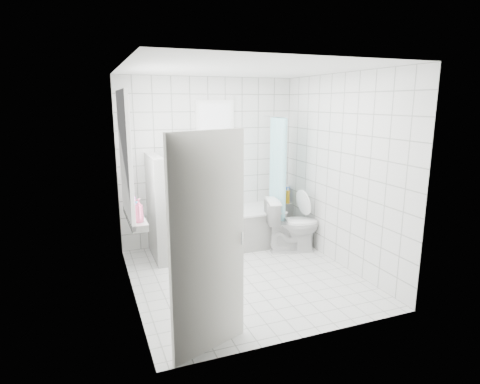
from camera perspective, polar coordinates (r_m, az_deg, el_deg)
name	(u,v)px	position (r m, az deg, el deg)	size (l,w,h in m)	color
ground	(244,276)	(5.34, 0.62, -11.91)	(3.00, 3.00, 0.00)	white
ceiling	(245,69)	(4.87, 0.70, 17.12)	(3.00, 3.00, 0.00)	white
wall_back	(209,162)	(6.34, -4.43, 4.28)	(2.80, 0.02, 2.60)	white
wall_front	(307,208)	(3.63, 9.56, -2.21)	(2.80, 0.02, 2.60)	white
wall_left	(128,187)	(4.62, -15.68, 0.68)	(0.02, 3.00, 2.60)	white
wall_right	(340,172)	(5.61, 14.05, 2.84)	(0.02, 3.00, 2.60)	white
window_left	(127,157)	(4.87, -15.73, 4.86)	(0.01, 0.90, 1.40)	white
window_back	(215,120)	(6.27, -3.52, 10.16)	(0.50, 0.01, 0.50)	white
window_sill	(135,217)	(5.02, -14.71, -3.50)	(0.18, 1.02, 0.08)	white
door	(208,246)	(3.52, -4.51, -7.65)	(0.04, 0.80, 2.00)	silver
bathtub	(222,230)	(6.25, -2.61, -5.35)	(1.87, 0.77, 0.58)	white
partition_wall	(156,208)	(5.84, -11.85, -2.20)	(0.15, 0.85, 1.50)	white
tiled_ledge	(284,218)	(6.94, 6.30, -3.71)	(0.40, 0.24, 0.55)	white
toilet	(292,225)	(6.13, 7.46, -4.64)	(0.46, 0.80, 0.82)	white
curtain_rod	(275,117)	(6.25, 5.06, 10.59)	(0.02, 0.02, 0.80)	silver
shower_curtain	(278,176)	(6.24, 5.42, 2.25)	(0.14, 0.48, 1.78)	#4EDBE7
tub_faucet	(221,190)	(6.44, -2.78, 0.35)	(0.18, 0.06, 0.06)	silver
sill_bottles	(136,207)	(4.85, -14.51, -2.12)	(0.15, 0.81, 0.27)	#33BFE7
ledge_bottles	(287,196)	(6.80, 6.64, -0.60)	(0.18, 0.16, 0.27)	#178A18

